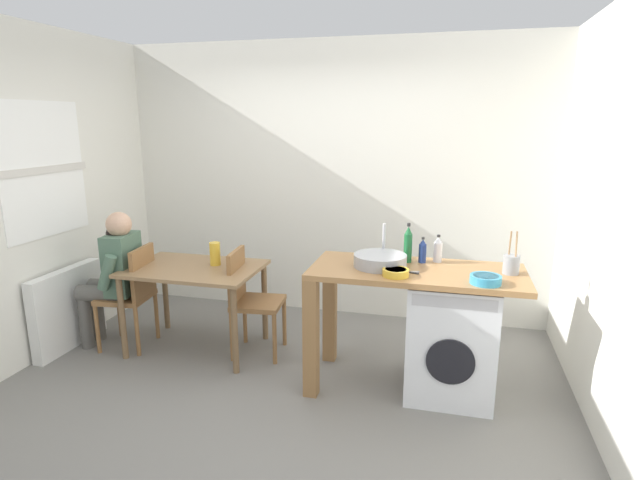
{
  "coord_description": "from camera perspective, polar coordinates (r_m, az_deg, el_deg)",
  "views": [
    {
      "loc": [
        1.14,
        -3.17,
        1.95
      ],
      "look_at": [
        0.21,
        0.45,
        1.06
      ],
      "focal_mm": 28.43,
      "sensor_mm": 36.0,
      "label": 1
    }
  ],
  "objects": [
    {
      "name": "colander",
      "position": [
        3.44,
        18.14,
        -4.2
      ],
      "size": [
        0.2,
        0.2,
        0.06
      ],
      "color": "teal",
      "rests_on": "kitchen_counter"
    },
    {
      "name": "bottle_tall_green",
      "position": [
        3.79,
        9.88,
        -0.51
      ],
      "size": [
        0.06,
        0.06,
        0.29
      ],
      "color": "#19592D",
      "rests_on": "kitchen_counter"
    },
    {
      "name": "ground_plane",
      "position": [
        3.89,
        -4.79,
        -16.76
      ],
      "size": [
        5.46,
        5.46,
        0.0
      ],
      "primitive_type": "plane",
      "color": "slate"
    },
    {
      "name": "vase",
      "position": [
        4.4,
        -11.74,
        -1.52
      ],
      "size": [
        0.09,
        0.09,
        0.2
      ],
      "primitive_type": "cylinder",
      "color": "gold",
      "rests_on": "dining_table"
    },
    {
      "name": "sink_basin",
      "position": [
        3.66,
        6.78,
        -2.31
      ],
      "size": [
        0.38,
        0.38,
        0.09
      ],
      "primitive_type": "cylinder",
      "color": "#9EA0A5",
      "rests_on": "kitchen_counter"
    },
    {
      "name": "wall_counter_side",
      "position": [
        3.38,
        31.63,
        1.14
      ],
      "size": [
        0.1,
        3.8,
        2.7
      ],
      "primitive_type": "cube",
      "color": "silver",
      "rests_on": "ground_plane"
    },
    {
      "name": "tap",
      "position": [
        3.81,
        7.19,
        -0.22
      ],
      "size": [
        0.02,
        0.02,
        0.28
      ],
      "primitive_type": "cylinder",
      "color": "#B2B2B7",
      "rests_on": "kitchen_counter"
    },
    {
      "name": "scissors",
      "position": [
        3.56,
        9.94,
        -3.58
      ],
      "size": [
        0.15,
        0.06,
        0.01
      ],
      "color": "#B2B2B7",
      "rests_on": "kitchen_counter"
    },
    {
      "name": "bottle_squat_brown",
      "position": [
        3.8,
        11.46,
        -1.24
      ],
      "size": [
        0.06,
        0.06,
        0.19
      ],
      "color": "navy",
      "rests_on": "kitchen_counter"
    },
    {
      "name": "utensil_crock",
      "position": [
        3.7,
        20.73,
        -2.54
      ],
      "size": [
        0.11,
        0.11,
        0.3
      ],
      "color": "gray",
      "rests_on": "kitchen_counter"
    },
    {
      "name": "washing_machine",
      "position": [
        3.81,
        14.52,
        -10.55
      ],
      "size": [
        0.6,
        0.61,
        0.86
      ],
      "color": "silver",
      "rests_on": "ground_plane"
    },
    {
      "name": "wall_window_side",
      "position": [
        4.6,
        -31.38,
        3.98
      ],
      "size": [
        0.12,
        3.8,
        2.7
      ],
      "color": "silver",
      "rests_on": "ground_plane"
    },
    {
      "name": "seated_person",
      "position": [
        4.71,
        -22.18,
        -3.38
      ],
      "size": [
        0.52,
        0.53,
        1.2
      ],
      "rotation": [
        0.0,
        0.0,
        1.68
      ],
      "color": "#595651",
      "rests_on": "ground_plane"
    },
    {
      "name": "chair_person_seat",
      "position": [
        4.68,
        -20.3,
        -5.42
      ],
      "size": [
        0.44,
        0.44,
        0.9
      ],
      "rotation": [
        0.0,
        0.0,
        1.68
      ],
      "color": "olive",
      "rests_on": "ground_plane"
    },
    {
      "name": "bottle_clear_small",
      "position": [
        3.85,
        13.13,
        -1.07
      ],
      "size": [
        0.06,
        0.06,
        0.21
      ],
      "color": "silver",
      "rests_on": "kitchen_counter"
    },
    {
      "name": "chair_opposite",
      "position": [
        4.32,
        -7.94,
        -6.26
      ],
      "size": [
        0.44,
        0.44,
        0.9
      ],
      "rotation": [
        0.0,
        0.0,
        -1.47
      ],
      "color": "olive",
      "rests_on": "ground_plane"
    },
    {
      "name": "dining_table",
      "position": [
        4.43,
        -13.93,
        -4.15
      ],
      "size": [
        1.1,
        0.76,
        0.74
      ],
      "color": "olive",
      "rests_on": "ground_plane"
    },
    {
      "name": "kitchen_counter",
      "position": [
        3.72,
        7.48,
        -5.38
      ],
      "size": [
        1.5,
        0.68,
        0.92
      ],
      "color": "#9E7042",
      "rests_on": "ground_plane"
    },
    {
      "name": "radiator",
      "position": [
        4.95,
        -26.48,
        -6.92
      ],
      "size": [
        0.1,
        0.8,
        0.7
      ],
      "primitive_type": "cube",
      "color": "white",
      "rests_on": "ground_plane"
    },
    {
      "name": "wall_back",
      "position": [
        5.08,
        1.42,
        6.61
      ],
      "size": [
        4.6,
        0.1,
        2.7
      ],
      "primitive_type": "cube",
      "color": "silver",
      "rests_on": "ground_plane"
    },
    {
      "name": "mixing_bowl",
      "position": [
        3.46,
        8.52,
        -3.59
      ],
      "size": [
        0.18,
        0.18,
        0.05
      ],
      "color": "gold",
      "rests_on": "kitchen_counter"
    }
  ]
}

